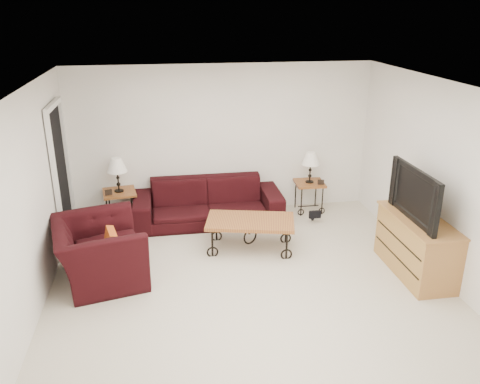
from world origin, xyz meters
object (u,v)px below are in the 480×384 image
object	(u,v)px
sofa	(208,202)
armchair	(99,251)
side_table_right	(309,197)
lamp_right	(310,167)
television	(422,194)
backpack	(313,210)
lamp_left	(118,175)
tv_stand	(417,246)
side_table_left	(121,207)
coffee_table	(250,234)

from	to	relation	value
sofa	armchair	distance (m)	2.22
sofa	side_table_right	world-z (taller)	sofa
lamp_right	television	xyz separation A→B (m)	(0.76, -2.26, 0.33)
backpack	lamp_left	bearing A→B (deg)	152.35
armchair	backpack	world-z (taller)	armchair
side_table_right	lamp_right	size ratio (longest dim) A/B	1.00
television	tv_stand	bearing A→B (deg)	90.00
lamp_left	sofa	bearing A→B (deg)	-7.27
side_table_right	side_table_left	bearing A→B (deg)	180.00
sofa	side_table_left	world-z (taller)	sofa
side_table_right	tv_stand	distance (m)	2.40
lamp_right	tv_stand	world-z (taller)	lamp_right
side_table_left	backpack	world-z (taller)	side_table_left
lamp_right	coffee_table	bearing A→B (deg)	-135.12
side_table_right	coffee_table	bearing A→B (deg)	-135.12
side_table_left	television	distance (m)	4.62
coffee_table	armchair	xyz separation A→B (m)	(-2.07, -0.51, 0.16)
lamp_left	backpack	xyz separation A→B (m)	(3.12, -0.43, -0.64)
sofa	side_table_right	distance (m)	1.77
sofa	side_table_right	bearing A→B (deg)	5.83
sofa	coffee_table	bearing A→B (deg)	-64.81
side_table_right	tv_stand	size ratio (longest dim) A/B	0.40
tv_stand	lamp_right	bearing A→B (deg)	109.04
television	lamp_right	bearing A→B (deg)	-161.41
coffee_table	side_table_left	bearing A→B (deg)	146.82
lamp_left	television	distance (m)	4.55
coffee_table	television	bearing A→B (deg)	-26.57
lamp_right	coffee_table	world-z (taller)	lamp_right
side_table_right	coffee_table	distance (m)	1.78
armchair	lamp_left	bearing A→B (deg)	-17.77
tv_stand	television	world-z (taller)	television
coffee_table	lamp_right	bearing A→B (deg)	44.88
sofa	tv_stand	world-z (taller)	tv_stand
armchair	backpack	bearing A→B (deg)	-80.72
lamp_right	coffee_table	xyz separation A→B (m)	(-1.26, -1.25, -0.56)
side_table_left	backpack	size ratio (longest dim) A/B	1.44
side_table_left	coffee_table	distance (m)	2.29
sofa	backpack	bearing A→B (deg)	-8.17
coffee_table	tv_stand	distance (m)	2.28
tv_stand	backpack	size ratio (longest dim) A/B	3.40
side_table_left	lamp_left	bearing A→B (deg)	180.00
tv_stand	television	bearing A→B (deg)	180.00
side_table_left	lamp_right	distance (m)	3.22
lamp_right	backpack	xyz separation A→B (m)	(-0.05, -0.43, -0.60)
coffee_table	side_table_right	bearing A→B (deg)	44.88
sofa	backpack	world-z (taller)	sofa
lamp_right	armchair	bearing A→B (deg)	-152.09
sofa	backpack	distance (m)	1.74
coffee_table	backpack	xyz separation A→B (m)	(1.21, 0.83, -0.04)
side_table_right	television	distance (m)	2.54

